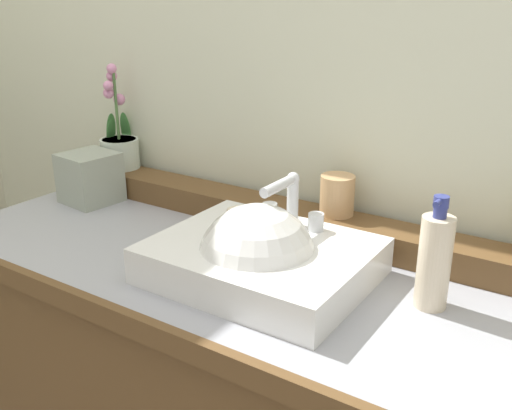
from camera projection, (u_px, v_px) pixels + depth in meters
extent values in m
cube|color=beige|center=(342.00, 42.00, 1.33)|extent=(3.35, 0.20, 2.51)
cube|color=#9B9DA4|center=(251.00, 274.00, 1.18)|extent=(1.45, 0.55, 0.04)
cube|color=brown|center=(160.00, 336.00, 0.97)|extent=(1.45, 0.02, 0.04)
cube|color=brown|center=(302.00, 221.00, 1.33)|extent=(1.37, 0.10, 0.06)
cube|color=white|center=(262.00, 260.00, 1.12)|extent=(0.41, 0.33, 0.07)
sphere|color=white|center=(257.00, 263.00, 1.11)|extent=(0.23, 0.23, 0.23)
cylinder|color=silver|center=(293.00, 202.00, 1.18)|extent=(0.02, 0.02, 0.10)
cylinder|color=silver|center=(279.00, 186.00, 1.12)|extent=(0.02, 0.11, 0.02)
sphere|color=silver|center=(293.00, 179.00, 1.16)|extent=(0.03, 0.03, 0.03)
cylinder|color=silver|center=(270.00, 211.00, 1.22)|extent=(0.03, 0.03, 0.04)
cylinder|color=silver|center=(316.00, 222.00, 1.16)|extent=(0.03, 0.03, 0.04)
ellipsoid|color=beige|center=(241.00, 212.00, 1.23)|extent=(0.07, 0.04, 0.02)
cylinder|color=silver|center=(120.00, 153.00, 1.62)|extent=(0.11, 0.11, 0.08)
cylinder|color=tan|center=(119.00, 141.00, 1.61)|extent=(0.09, 0.09, 0.01)
cylinder|color=#476B38|center=(116.00, 105.00, 1.57)|extent=(0.01, 0.01, 0.19)
ellipsoid|color=#387033|center=(111.00, 132.00, 1.62)|extent=(0.03, 0.03, 0.07)
ellipsoid|color=#387033|center=(126.00, 130.00, 1.65)|extent=(0.04, 0.04, 0.11)
ellipsoid|color=#387033|center=(111.00, 130.00, 1.64)|extent=(0.04, 0.04, 0.10)
sphere|color=pink|center=(119.00, 99.00, 1.59)|extent=(0.03, 0.03, 0.03)
sphere|color=pink|center=(109.00, 93.00, 1.56)|extent=(0.03, 0.03, 0.03)
sphere|color=pink|center=(108.00, 86.00, 1.54)|extent=(0.03, 0.03, 0.03)
sphere|color=pink|center=(112.00, 76.00, 1.56)|extent=(0.03, 0.03, 0.03)
sphere|color=pink|center=(112.00, 69.00, 1.54)|extent=(0.03, 0.03, 0.03)
cylinder|color=tan|center=(337.00, 195.00, 1.27)|extent=(0.08, 0.08, 0.09)
cylinder|color=beige|center=(434.00, 263.00, 1.00)|extent=(0.06, 0.06, 0.17)
cylinder|color=navy|center=(440.00, 212.00, 0.97)|extent=(0.02, 0.02, 0.02)
cylinder|color=navy|center=(441.00, 202.00, 0.96)|extent=(0.03, 0.03, 0.02)
cylinder|color=navy|center=(439.00, 202.00, 0.95)|extent=(0.01, 0.03, 0.01)
cube|color=#949C8C|center=(90.00, 178.00, 1.52)|extent=(0.14, 0.14, 0.13)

